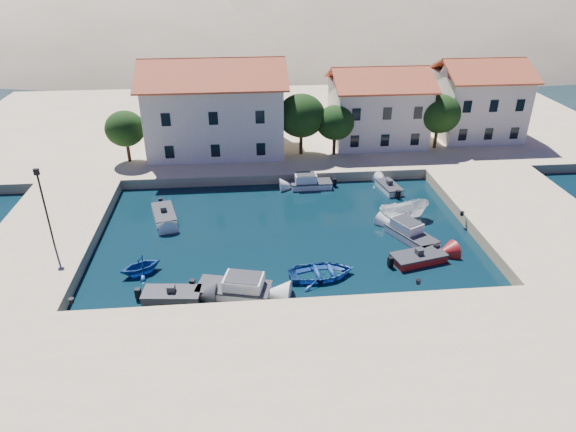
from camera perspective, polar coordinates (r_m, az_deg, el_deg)
The scene contains 22 objects.
ground at distance 33.64m, azimuth 1.29°, elevation -10.44°, with size 400.00×400.00×0.00m, color black.
quay_south at distance 28.85m, azimuth 2.69°, elevation -17.01°, with size 52.00×12.00×1.00m, color #C9B089.
quay_east at distance 47.82m, azimuth 25.04°, elevation -0.17°, with size 11.00×20.00×1.00m, color #C9B089.
quay_west at distance 44.46m, azimuth -25.46°, elevation -2.36°, with size 8.00×20.00×1.00m, color #C9B089.
quay_north at distance 67.58m, azimuth -0.65°, elevation 10.27°, with size 80.00×36.00×1.00m, color #C9B089.
hills at distance 158.06m, azimuth 3.68°, elevation 11.46°, with size 254.00×176.00×99.00m.
building_left at distance 56.32m, azimuth -8.15°, elevation 12.18°, with size 14.70×9.45×9.70m.
building_mid at distance 59.37m, azimuth 9.95°, elevation 12.14°, with size 10.50×8.40×8.30m.
building_right at distance 64.32m, azimuth 20.38°, elevation 12.28°, with size 9.45×8.40×8.80m.
trees at distance 54.66m, azimuth 3.10°, elevation 10.74°, with size 37.30×5.30×6.45m.
lamppost at distance 40.45m, azimuth -25.52°, elevation 1.52°, with size 0.35×0.25×6.22m.
bollards at distance 36.45m, azimuth 5.02°, elevation -4.98°, with size 29.36×9.56×0.30m.
motorboat_grey_sw at distance 35.29m, azimuth -12.78°, elevation -8.57°, with size 3.95×2.05×1.25m.
cabin_cruiser_south at distance 34.99m, azimuth -6.03°, elevation -7.93°, with size 5.29×3.23×1.60m.
rowboat_south at distance 36.82m, azimuth 3.75°, elevation -6.71°, with size 3.36×4.71×0.98m, color #1B4696.
motorboat_red_se at distance 39.47m, azimuth 14.29°, elevation -4.51°, with size 4.34×2.70×1.25m.
cabin_cruiser_east at distance 42.08m, azimuth 13.56°, elevation -1.97°, with size 3.66×4.84×1.60m.
boat_east at distance 45.25m, azimuth 12.63°, elevation -0.34°, with size 1.68×4.48×1.73m, color white.
motorboat_white_ne at distance 50.29m, azimuth 11.16°, elevation 3.15°, with size 2.07×3.47×1.25m.
rowboat_west at distance 38.57m, azimuth -15.96°, elevation -6.10°, with size 2.54×2.94×1.55m, color #1B4696.
motorboat_white_west at distance 45.58m, azimuth -13.61°, elevation 0.18°, with size 2.64×4.24×1.25m.
cabin_cruiser_north at distance 49.92m, azimuth 2.57°, elevation 3.70°, with size 3.99×1.75×1.60m.
Camera 1 is at (-3.17, -26.25, 20.80)m, focal length 32.00 mm.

